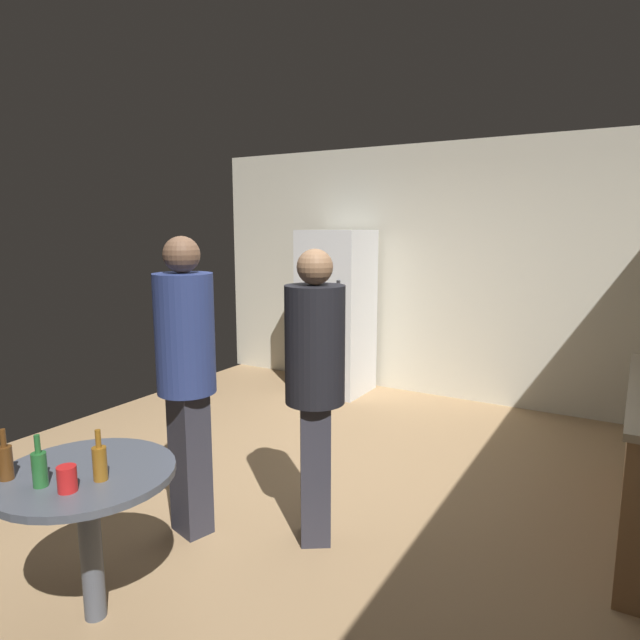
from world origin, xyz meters
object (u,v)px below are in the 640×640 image
beer_bottle_brown (5,461)px  person_in_navy_shirt (186,364)px  refrigerator (336,312)px  beer_bottle_green (39,468)px  beer_bottle_amber (100,462)px  plastic_cup_red (67,479)px  foreground_table (87,493)px  person_in_black_shirt (315,375)px

beer_bottle_brown → person_in_navy_shirt: person_in_navy_shirt is taller
refrigerator → beer_bottle_green: bearing=-79.4°
refrigerator → beer_bottle_amber: (0.91, -3.82, -0.08)m
beer_bottle_green → plastic_cup_red: size_ratio=2.09×
foreground_table → person_in_navy_shirt: person_in_navy_shirt is taller
beer_bottle_amber → plastic_cup_red: beer_bottle_amber is taller
beer_bottle_brown → plastic_cup_red: (0.33, 0.07, -0.03)m
person_in_navy_shirt → refrigerator: bearing=-152.1°
plastic_cup_red → foreground_table: bearing=123.1°
refrigerator → beer_bottle_brown: refrigerator is taller
foreground_table → person_in_black_shirt: size_ratio=0.47×
beer_bottle_green → plastic_cup_red: 0.15m
refrigerator → plastic_cup_red: 4.06m
refrigerator → plastic_cup_red: (0.88, -3.96, -0.11)m
beer_bottle_green → beer_bottle_brown: bearing=-169.5°
beer_bottle_amber → person_in_black_shirt: person_in_black_shirt is taller
beer_bottle_amber → beer_bottle_green: bearing=-135.1°
plastic_cup_red → beer_bottle_amber: bearing=77.9°
plastic_cup_red → person_in_navy_shirt: (-0.23, 0.95, 0.26)m
beer_bottle_brown → person_in_navy_shirt: bearing=84.5°
beer_bottle_amber → person_in_black_shirt: (0.43, 1.12, 0.19)m
foreground_table → plastic_cup_red: 0.25m
beer_bottle_amber → beer_bottle_brown: 0.42m
person_in_navy_shirt → plastic_cup_red: bearing=29.4°
refrigerator → person_in_navy_shirt: bearing=-77.8°
person_in_black_shirt → beer_bottle_amber: bearing=35.9°
foreground_table → person_in_black_shirt: bearing=63.0°
refrigerator → foreground_table: bearing=-78.4°
beer_bottle_green → person_in_navy_shirt: 1.01m
foreground_table → plastic_cup_red: bearing=-56.9°
beer_bottle_green → plastic_cup_red: beer_bottle_green is taller
beer_bottle_amber → beer_bottle_green: size_ratio=1.00×
person_in_navy_shirt → beer_bottle_amber: bearing=33.6°
beer_bottle_amber → beer_bottle_brown: size_ratio=1.00×
refrigerator → beer_bottle_brown: (0.55, -4.02, -0.08)m
beer_bottle_brown → beer_bottle_green: size_ratio=1.00×
refrigerator → foreground_table: refrigerator is taller
foreground_table → person_in_navy_shirt: bearing=99.2°
refrigerator → person_in_navy_shirt: size_ratio=1.01×
refrigerator → person_in_navy_shirt: 3.08m
beer_bottle_amber → beer_bottle_green: 0.24m
foreground_table → person_in_black_shirt: 1.29m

